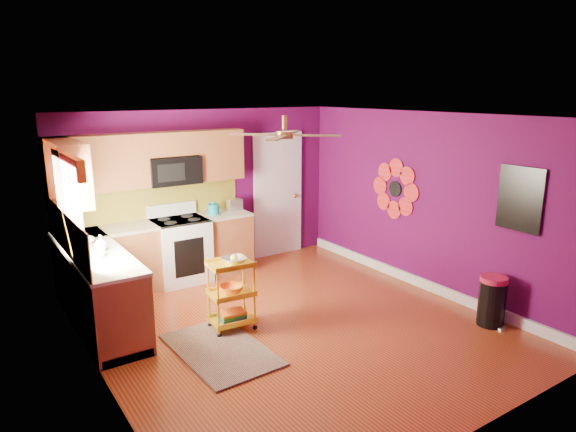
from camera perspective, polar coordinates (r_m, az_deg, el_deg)
ground at (r=6.39m, az=0.65°, el=-11.96°), size 5.00×5.00×0.00m
room_envelope at (r=5.88m, az=0.91°, el=2.58°), size 4.54×5.04×2.52m
lower_cabinets at (r=7.23m, az=-16.63°, el=-5.72°), size 2.81×2.31×0.94m
electric_range at (r=7.77m, az=-11.85°, el=-3.66°), size 0.76×0.66×1.13m
upper_cabinetry at (r=7.27m, az=-17.43°, el=5.44°), size 2.80×2.30×1.26m
left_window at (r=5.98m, az=-23.24°, el=2.65°), size 0.08×1.35×1.08m
panel_door at (r=8.74m, az=-1.15°, el=2.24°), size 0.95×0.11×2.15m
right_wall_art at (r=7.16m, az=17.17°, el=2.45°), size 0.04×2.74×1.04m
ceiling_fan at (r=5.94m, az=-0.39°, el=9.10°), size 1.01×1.01×0.26m
shag_rug at (r=5.85m, az=-7.50°, el=-14.52°), size 0.91×1.43×0.02m
rolling_cart at (r=6.14m, az=-6.24°, el=-8.32°), size 0.54×0.41×0.92m
trash_can at (r=6.73m, az=21.72°, el=-8.76°), size 0.33×0.36×0.62m
teal_kettle at (r=7.85m, az=-8.29°, el=0.76°), size 0.18×0.18×0.21m
toaster at (r=8.07m, az=-5.95°, el=1.23°), size 0.22×0.15×0.18m
soap_bottle_a at (r=6.25m, az=-20.29°, el=-3.37°), size 0.08×0.08×0.17m
soap_bottle_b at (r=6.41m, az=-20.09°, el=-2.83°), size 0.15×0.15×0.19m
counter_dish at (r=6.80m, az=-21.74°, el=-2.61°), size 0.25×0.25×0.06m
counter_cup at (r=6.20m, az=-20.08°, el=-3.86°), size 0.12×0.12×0.09m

